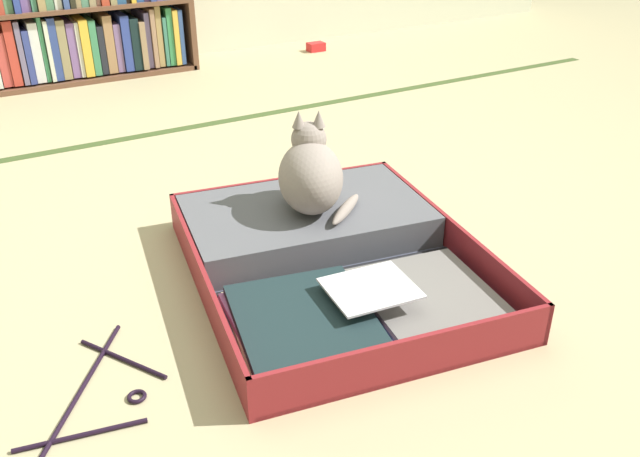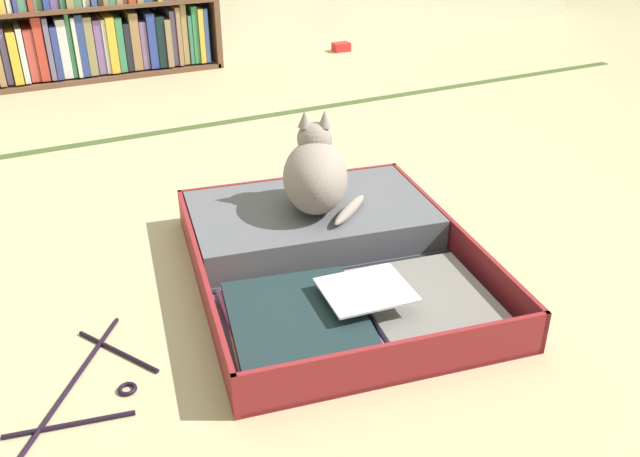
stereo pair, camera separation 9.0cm
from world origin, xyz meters
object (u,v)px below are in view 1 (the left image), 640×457
Objects in this scene: clothes_hanger at (98,394)px; small_red_pouch at (316,47)px; bookshelf at (62,11)px; open_suitcase at (322,250)px; black_cat at (311,174)px.

small_red_pouch reaches higher than clothes_hanger.
small_red_pouch is (1.40, -0.09, -0.32)m from bookshelf.
bookshelf reaches higher than small_red_pouch.
open_suitcase reaches higher than small_red_pouch.
bookshelf is 1.28× the size of open_suitcase.
bookshelf is 4.01× the size of black_cat.
small_red_pouch is (1.19, 2.15, -0.02)m from open_suitcase.
clothes_hanger is at bearing -153.05° from black_cat.
open_suitcase is 9.92× the size of small_red_pouch.
bookshelf is 12.66× the size of small_red_pouch.
bookshelf reaches higher than open_suitcase.
clothes_hanger is at bearing -100.54° from bookshelf.
open_suitcase is at bearing 18.64° from clothes_hanger.
open_suitcase is 2.56× the size of clothes_hanger.
clothes_hanger is (-0.71, -0.36, -0.21)m from black_cat.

